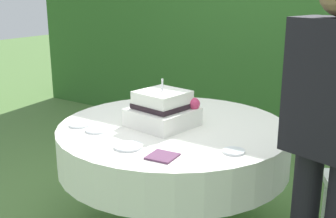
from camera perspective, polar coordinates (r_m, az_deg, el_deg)
The scene contains 8 objects.
cake_table at distance 2.57m, azimuth 0.73°, elevation -4.72°, with size 1.37×1.37×0.73m.
wedding_cake at distance 2.49m, azimuth -0.68°, elevation -0.13°, with size 0.38×0.38×0.28m.
serving_plate_near at distance 2.14m, azimuth 8.78°, elevation -5.59°, with size 0.11×0.11×0.01m, color white.
serving_plate_far at distance 2.46m, azimuth -9.49°, elevation -2.78°, with size 0.13×0.13×0.01m, color white.
serving_plate_left at distance 2.19m, azimuth -5.31°, elevation -4.98°, with size 0.15×0.15×0.01m, color white.
serving_plate_right at distance 2.57m, azimuth -11.68°, elevation -2.06°, with size 0.13×0.13×0.01m, color white.
napkin_stack at distance 2.06m, azimuth -0.75°, elevation -6.33°, with size 0.13×0.13×0.01m, color #603856.
standing_person at distance 1.85m, azimuth 20.81°, elevation -3.49°, with size 0.40×0.29×1.60m.
Camera 1 is at (1.32, -2.01, 1.51)m, focal length 45.73 mm.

